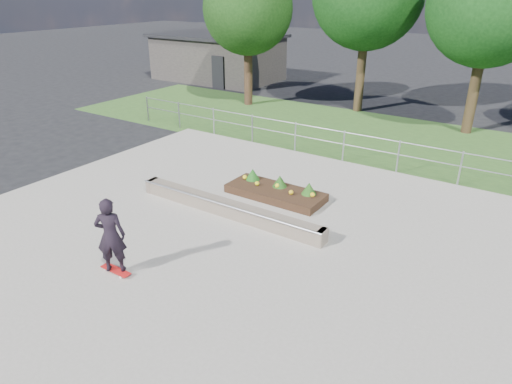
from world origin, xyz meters
TOP-DOWN VIEW (x-y plane):
  - ground at (0.00, 0.00)m, footprint 120.00×120.00m
  - grass_verge at (0.00, 11.00)m, footprint 30.00×8.00m
  - concrete_slab at (0.00, 0.00)m, footprint 15.00×15.00m
  - fence at (0.00, 7.50)m, footprint 20.06×0.06m
  - building at (-14.00, 18.00)m, footprint 8.40×5.40m
  - tree_far_left at (-8.00, 13.00)m, footprint 4.55×4.55m
  - tree_mid_right at (3.00, 14.00)m, footprint 4.90×4.90m
  - grind_ledge at (-0.89, 1.68)m, footprint 6.00×0.44m
  - planter_bed at (-0.40, 3.50)m, footprint 3.00×1.20m
  - skateboarder at (-1.24, -1.97)m, footprint 0.80×0.71m

SIDE VIEW (x-z plane):
  - ground at x=0.00m, z-range 0.00..0.00m
  - grass_verge at x=0.00m, z-range 0.00..0.02m
  - concrete_slab at x=0.00m, z-range 0.00..0.06m
  - planter_bed at x=-0.40m, z-range -0.06..0.55m
  - grind_ledge at x=-0.89m, z-range 0.05..0.48m
  - fence at x=0.00m, z-range 0.17..1.37m
  - skateboarder at x=-1.24m, z-range 0.09..1.92m
  - building at x=-14.00m, z-range 0.01..3.01m
  - tree_far_left at x=-8.00m, z-range 1.28..8.43m
  - tree_mid_right at x=3.00m, z-range 1.38..9.08m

